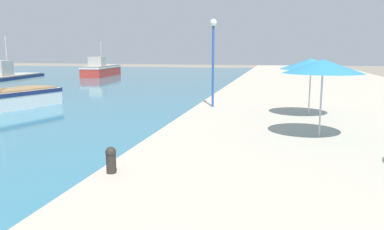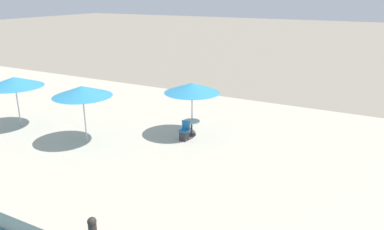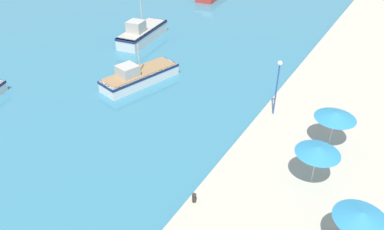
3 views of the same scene
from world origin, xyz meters
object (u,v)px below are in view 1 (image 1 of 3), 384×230
at_px(mooring_bollard, 111,159).
at_px(fishing_boat_far, 8,81).
at_px(fishing_boat_distant, 101,69).
at_px(cafe_umbrella_white, 323,66).
at_px(lamppost, 213,48).
at_px(cafe_umbrella_striped, 311,64).

bearing_deg(mooring_bollard, fishing_boat_far, 133.62).
bearing_deg(fishing_boat_distant, mooring_bollard, -69.68).
distance_m(cafe_umbrella_white, lamppost, 7.88).
xyz_separation_m(fishing_boat_far, fishing_boat_distant, (-1.88, 21.39, -0.00)).
bearing_deg(fishing_boat_distant, lamppost, -60.88).
bearing_deg(fishing_boat_distant, fishing_boat_far, -91.40).
bearing_deg(lamppost, fishing_boat_distant, 125.54).
relative_size(fishing_boat_distant, lamppost, 2.11).
height_order(fishing_boat_far, fishing_boat_distant, fishing_boat_far).
bearing_deg(cafe_umbrella_white, fishing_boat_distant, 125.95).
height_order(fishing_boat_far, cafe_umbrella_striped, fishing_boat_far).
relative_size(fishing_boat_far, lamppost, 1.81).
bearing_deg(lamppost, cafe_umbrella_striped, -19.48).
bearing_deg(cafe_umbrella_striped, lamppost, 160.52).
xyz_separation_m(cafe_umbrella_striped, mooring_bollard, (-5.31, -9.72, -2.02)).
bearing_deg(cafe_umbrella_striped, fishing_boat_distant, 129.63).
distance_m(fishing_boat_far, lamppost, 21.31).
height_order(fishing_boat_far, mooring_bollard, fishing_boat_far).
distance_m(fishing_boat_distant, mooring_bollard, 46.13).
height_order(fishing_boat_far, lamppost, lamppost).
xyz_separation_m(fishing_boat_distant, cafe_umbrella_white, (26.09, -35.98, 2.08)).
xyz_separation_m(mooring_bollard, lamppost, (0.52, 11.41, 2.74)).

